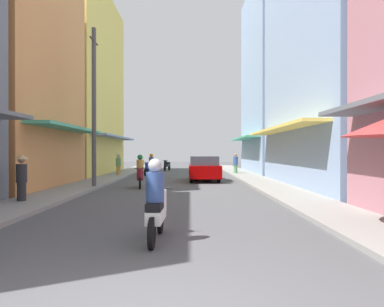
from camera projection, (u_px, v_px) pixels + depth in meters
ground_plane at (178, 184)px, 18.82m from camera, size 85.88×85.88×0.00m
sidewalk_left at (93, 183)px, 18.80m from camera, size 1.90×47.04×0.12m
sidewalk_right at (263, 183)px, 18.84m from camera, size 1.90×47.04×0.12m
building_left_far at (69, 84)px, 26.79m from camera, size 7.05×11.62×13.59m
building_right_mid at (352, 17)px, 17.22m from camera, size 7.05×11.58×16.46m
building_right_far at (287, 80)px, 28.68m from camera, size 7.05×9.88×15.04m
motorbike_maroon at (140, 173)px, 16.97m from camera, size 0.55×1.81×1.58m
motorbike_blue at (150, 166)px, 25.61m from camera, size 0.77×1.73×1.58m
motorbike_black at (167, 165)px, 32.11m from camera, size 0.66×1.78×0.96m
motorbike_white at (156, 204)px, 6.82m from camera, size 0.55×1.81×1.58m
parked_car at (204, 168)px, 20.85m from camera, size 1.79×4.11×1.45m
pedestrian_foreground at (118, 163)px, 24.84m from camera, size 0.44×0.44×1.62m
pedestrian_crossing at (22, 176)px, 11.54m from camera, size 0.44×0.44×1.63m
pedestrian_far at (236, 164)px, 26.51m from camera, size 0.34×0.34×1.60m
utility_pole at (94, 107)px, 16.48m from camera, size 0.20×1.20×7.43m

